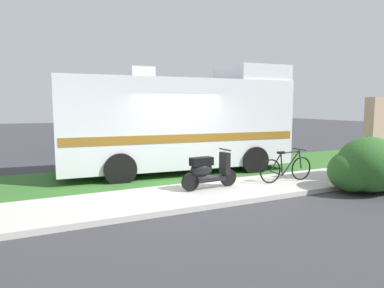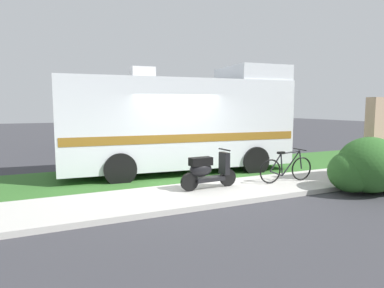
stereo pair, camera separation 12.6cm
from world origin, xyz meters
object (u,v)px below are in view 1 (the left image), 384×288
Objects in this scene: scooter at (208,170)px; bottle_green at (334,172)px; pickup_truck_far at (126,128)px; pickup_truck_near at (185,132)px; bicycle at (286,168)px; motorhome_rv at (179,122)px.

bottle_green is at bearing -3.55° from scooter.
scooter is 4.10m from bottle_green.
scooter is at bearing 176.45° from bottle_green.
scooter is 10.95m from pickup_truck_far.
pickup_truck_far reaches higher than bottle_green.
bicycle is at bearing -93.08° from pickup_truck_near.
motorhome_rv reaches higher than scooter.
motorhome_rv reaches higher than bicycle.
pickup_truck_near is 22.51× the size of bottle_green.
pickup_truck_far reaches higher than scooter.
bicycle is at bearing 179.11° from bottle_green.
bicycle is at bearing -82.24° from pickup_truck_far.
pickup_truck_far reaches higher than bicycle.
pickup_truck_far reaches higher than pickup_truck_near.
pickup_truck_far is at bearing 97.76° from bicycle.
pickup_truck_near is at bearing 69.79° from scooter.
bottle_green is at bearing -39.17° from motorhome_rv.
motorhome_rv is at bearing 122.34° from bicycle.
scooter reaches higher than bottle_green.
motorhome_rv reaches higher than bottle_green.
bicycle is (1.87, -2.96, -1.17)m from motorhome_rv.
scooter is 6.05× the size of bottle_green.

